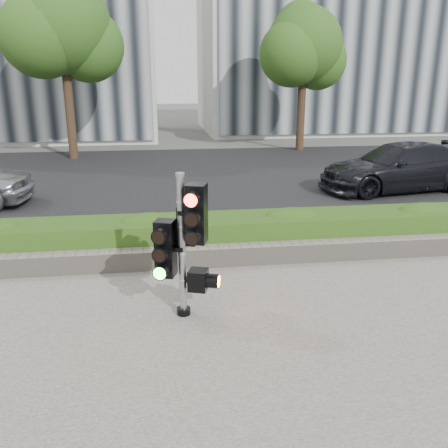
{
  "coord_description": "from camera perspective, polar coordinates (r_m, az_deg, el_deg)",
  "views": [
    {
      "loc": [
        -0.97,
        -5.9,
        3.2
      ],
      "look_at": [
        -0.08,
        0.6,
        1.18
      ],
      "focal_mm": 38.0,
      "sensor_mm": 36.0,
      "label": 1
    }
  ],
  "objects": [
    {
      "name": "ground",
      "position": [
        6.78,
        1.4,
        -11.06
      ],
      "size": [
        120.0,
        120.0,
        0.0
      ],
      "primitive_type": "plane",
      "color": "#51514C",
      "rests_on": "ground"
    },
    {
      "name": "sidewalk",
      "position": [
        4.75,
        6.7,
        -25.05
      ],
      "size": [
        16.0,
        11.0,
        0.03
      ],
      "primitive_type": "cube",
      "color": "#9E9389",
      "rests_on": "ground"
    },
    {
      "name": "curb",
      "position": [
        9.62,
        -1.58,
        -1.95
      ],
      "size": [
        60.0,
        0.25,
        0.12
      ],
      "primitive_type": "cube",
      "color": "gray",
      "rests_on": "ground"
    },
    {
      "name": "building_right",
      "position": [
        33.25,
        14.33,
        21.42
      ],
      "size": [
        18.0,
        10.0,
        12.0
      ],
      "primitive_type": "cube",
      "color": "#B7B7B2",
      "rests_on": "ground"
    },
    {
      "name": "tree_right",
      "position": [
        22.44,
        9.52,
        20.14
      ],
      "size": [
        4.1,
        3.58,
        6.53
      ],
      "color": "black",
      "rests_on": "ground"
    },
    {
      "name": "car_dark",
      "position": [
        14.96,
        20.28,
        6.46
      ],
      "size": [
        4.98,
        2.57,
        1.38
      ],
      "primitive_type": "imported",
      "rotation": [
        0.0,
        0.0,
        -1.43
      ],
      "color": "black",
      "rests_on": "road"
    },
    {
      "name": "stone_wall",
      "position": [
        8.41,
        -0.65,
        -3.79
      ],
      "size": [
        12.0,
        0.32,
        0.34
      ],
      "primitive_type": "cube",
      "color": "gray",
      "rests_on": "sidewalk"
    },
    {
      "name": "hedge",
      "position": [
        8.96,
        -1.18,
        -1.31
      ],
      "size": [
        12.0,
        1.0,
        0.68
      ],
      "primitive_type": "cube",
      "color": "#4A7D26",
      "rests_on": "sidewalk"
    },
    {
      "name": "tree_left",
      "position": [
        20.84,
        -18.91,
        21.32
      ],
      "size": [
        4.61,
        4.03,
        7.34
      ],
      "color": "black",
      "rests_on": "ground"
    },
    {
      "name": "road",
      "position": [
        16.24,
        -4.24,
        5.72
      ],
      "size": [
        60.0,
        13.0,
        0.02
      ],
      "primitive_type": "cube",
      "color": "black",
      "rests_on": "ground"
    },
    {
      "name": "traffic_signal",
      "position": [
        6.38,
        -4.81,
        -1.76
      ],
      "size": [
        0.74,
        0.61,
        2.01
      ],
      "rotation": [
        0.0,
        0.0,
        -0.33
      ],
      "color": "black",
      "rests_on": "sidewalk"
    }
  ]
}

